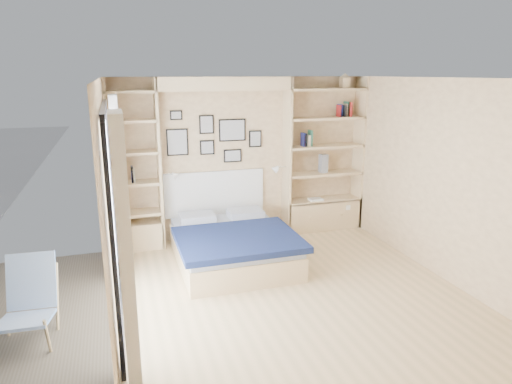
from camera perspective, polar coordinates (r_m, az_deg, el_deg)
name	(u,v)px	position (r m, az deg, el deg)	size (l,w,h in m)	color
ground	(293,294)	(5.59, 4.64, -12.59)	(4.50, 4.50, 0.00)	#D5B17C
room_shell	(229,180)	(6.47, -3.38, 1.45)	(4.50, 4.50, 4.50)	#DCBA88
bed	(232,244)	(6.36, -3.04, -6.47)	(1.58, 2.06, 1.07)	#DDC189
photo_gallery	(213,137)	(7.03, -5.37, 6.85)	(1.48, 0.02, 0.82)	black
reading_lamps	(227,172)	(6.94, -3.66, 2.55)	(1.92, 0.12, 0.15)	silver
shelf_decor	(310,129)	(7.35, 6.79, 7.83)	(3.48, 0.23, 2.03)	#A63E1A
deck_chair	(28,302)	(5.10, -26.58, -12.15)	(0.53, 0.84, 0.81)	tan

